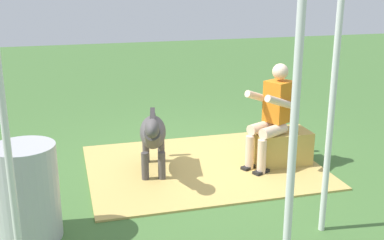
# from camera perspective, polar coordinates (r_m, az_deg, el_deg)

# --- Properties ---
(ground_plane) EXTENTS (24.00, 24.00, 0.00)m
(ground_plane) POSITION_cam_1_polar(r_m,az_deg,el_deg) (6.39, 0.66, -5.25)
(ground_plane) COLOR #426B33
(hay_patch) EXTENTS (2.93, 2.26, 0.02)m
(hay_patch) POSITION_cam_1_polar(r_m,az_deg,el_deg) (6.30, 1.30, -5.46)
(hay_patch) COLOR tan
(hay_patch) RESTS_ON ground
(hay_bale) EXTENTS (0.74, 0.46, 0.46)m
(hay_bale) POSITION_cam_1_polar(r_m,az_deg,el_deg) (6.41, 10.30, -3.23)
(hay_bale) COLOR tan
(hay_bale) RESTS_ON ground
(person_seated) EXTENTS (0.72, 0.59, 1.34)m
(person_seated) POSITION_cam_1_polar(r_m,az_deg,el_deg) (6.16, 9.46, 0.92)
(person_seated) COLOR beige
(person_seated) RESTS_ON ground
(pony_standing) EXTENTS (0.48, 1.34, 0.89)m
(pony_standing) POSITION_cam_1_polar(r_m,az_deg,el_deg) (5.91, -4.64, -1.65)
(pony_standing) COLOR #4C4747
(pony_standing) RESTS_ON ground
(soda_bottle) EXTENTS (0.07, 0.07, 0.29)m
(soda_bottle) POSITION_cam_1_polar(r_m,az_deg,el_deg) (6.96, 13.21, -2.57)
(soda_bottle) COLOR #268C3F
(soda_bottle) RESTS_ON ground
(water_barrel) EXTENTS (0.58, 0.58, 0.92)m
(water_barrel) POSITION_cam_1_polar(r_m,az_deg,el_deg) (4.78, -18.84, -8.10)
(water_barrel) COLOR #B2B2B7
(water_barrel) RESTS_ON ground
(tent_pole_left) EXTENTS (0.06, 0.06, 2.30)m
(tent_pole_left) POSITION_cam_1_polar(r_m,az_deg,el_deg) (4.59, 16.06, 0.31)
(tent_pole_left) COLOR silver
(tent_pole_left) RESTS_ON ground
(tent_pole_right) EXTENTS (0.06, 0.06, 2.30)m
(tent_pole_right) POSITION_cam_1_polar(r_m,az_deg,el_deg) (4.01, -20.99, -2.55)
(tent_pole_right) COLOR silver
(tent_pole_right) RESTS_ON ground
(tent_pole_mid) EXTENTS (0.06, 0.06, 2.30)m
(tent_pole_mid) POSITION_cam_1_polar(r_m,az_deg,el_deg) (3.48, 11.69, -4.62)
(tent_pole_mid) COLOR silver
(tent_pole_mid) RESTS_ON ground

